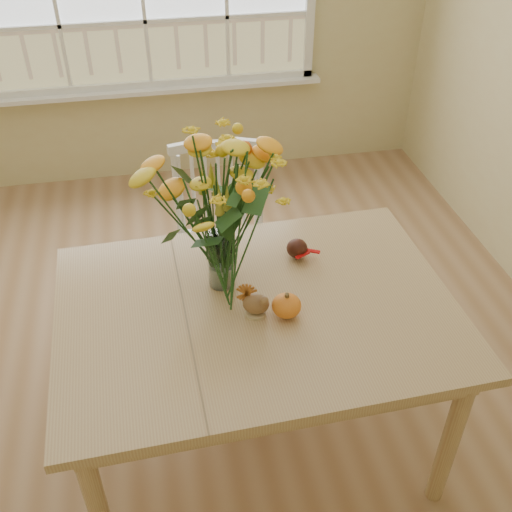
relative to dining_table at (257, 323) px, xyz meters
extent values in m
cube|color=#9A714A|center=(-0.26, 0.30, -0.71)|extent=(4.00, 4.50, 0.01)
cube|color=white|center=(-0.26, 2.48, -0.02)|extent=(2.42, 0.12, 0.03)
cube|color=tan|center=(0.00, 0.00, 0.07)|extent=(1.52, 1.11, 0.04)
cube|color=tan|center=(0.00, 0.00, 0.00)|extent=(1.40, 0.98, 0.10)
cylinder|color=tan|center=(-0.64, -0.46, -0.33)|extent=(0.07, 0.07, 0.76)
cylinder|color=tan|center=(-0.67, 0.43, -0.33)|extent=(0.07, 0.07, 0.76)
cylinder|color=tan|center=(0.67, -0.43, -0.33)|extent=(0.07, 0.07, 0.76)
cylinder|color=tan|center=(0.64, 0.46, -0.33)|extent=(0.07, 0.07, 0.76)
cube|color=white|center=(-0.02, 0.76, -0.23)|extent=(0.50, 0.48, 0.05)
cube|color=white|center=(-0.01, 0.94, 0.03)|extent=(0.47, 0.08, 0.53)
cylinder|color=white|center=(-0.22, 0.60, -0.48)|extent=(0.04, 0.04, 0.45)
cylinder|color=white|center=(-0.19, 0.94, -0.48)|extent=(0.04, 0.04, 0.45)
cylinder|color=white|center=(0.14, 0.57, -0.48)|extent=(0.04, 0.04, 0.45)
cylinder|color=white|center=(0.17, 0.91, -0.48)|extent=(0.04, 0.04, 0.45)
cylinder|color=white|center=(-0.11, 0.16, 0.21)|extent=(0.10, 0.10, 0.23)
ellipsoid|color=orange|center=(0.10, -0.07, 0.13)|extent=(0.11, 0.11, 0.09)
cylinder|color=#CCB78C|center=(-0.01, -0.04, 0.10)|extent=(0.08, 0.08, 0.01)
ellipsoid|color=brown|center=(-0.01, -0.04, 0.14)|extent=(0.12, 0.10, 0.08)
ellipsoid|color=#38160F|center=(0.22, 0.27, 0.13)|extent=(0.09, 0.09, 0.08)
camera|label=1|loc=(-0.33, -1.65, 1.61)|focal=42.00mm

